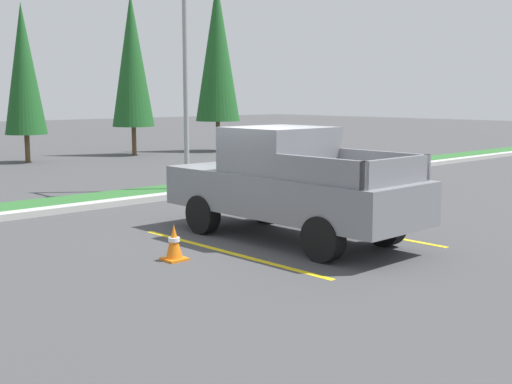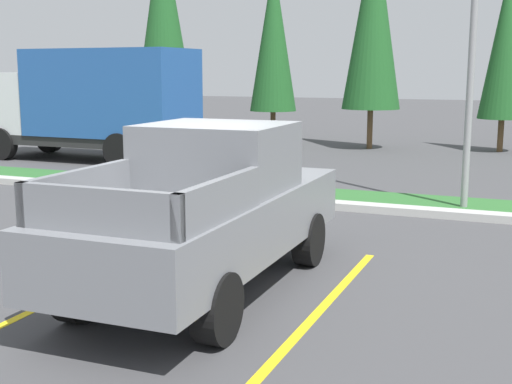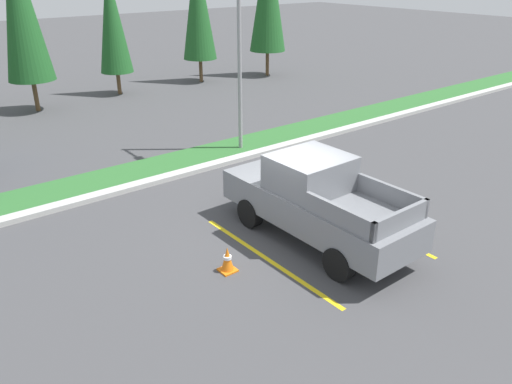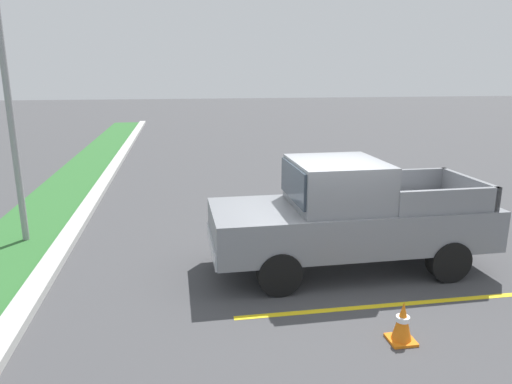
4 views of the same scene
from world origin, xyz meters
The scene contains 12 objects.
ground_plane centered at (0.00, 0.00, 0.00)m, with size 120.00×120.00×0.00m, color #424244.
parking_line_near centered at (-1.22, -0.63, 0.00)m, with size 0.12×4.80×0.01m, color yellow.
parking_line_far centered at (1.88, -0.63, 0.00)m, with size 0.12×4.80×0.01m, color yellow.
curb_strip centered at (0.00, 5.00, 0.07)m, with size 56.00×0.40×0.15m, color #B2B2AD.
grass_median centered at (0.00, 6.10, 0.03)m, with size 56.00×1.80×0.06m, color #2D662D.
pickup_truck_main centered at (0.33, -0.58, 1.04)m, with size 2.01×5.25×2.10m.
cargo_truck_distant centered at (-8.60, 9.58, 1.85)m, with size 6.84×2.61×3.40m.
cypress_tree_leftmost centered at (-10.06, 16.52, 5.15)m, with size 2.27×2.27×8.74m.
cypress_tree_left_inner centered at (-5.34, 16.57, 4.03)m, with size 1.78×1.78×6.84m.
cypress_tree_center centered at (-1.40, 15.97, 4.65)m, with size 2.05×2.05×7.89m.
cypress_tree_right_inner centered at (2.99, 16.73, 3.72)m, with size 1.64×1.64×6.33m.
traffic_cone centered at (-2.23, -0.46, 0.29)m, with size 0.36×0.36×0.60m.
Camera 2 is at (4.06, -8.15, 2.76)m, focal length 47.87 mm.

